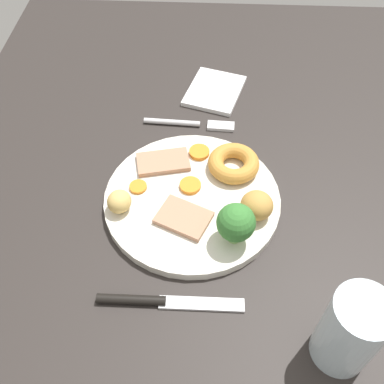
% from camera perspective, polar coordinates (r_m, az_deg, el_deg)
% --- Properties ---
extents(dining_table, '(1.20, 0.84, 0.04)m').
position_cam_1_polar(dining_table, '(0.64, 1.61, -4.22)').
color(dining_table, '#2B2623').
rests_on(dining_table, ground).
extents(dinner_plate, '(0.25, 0.25, 0.01)m').
position_cam_1_polar(dinner_plate, '(0.64, 0.00, -0.96)').
color(dinner_plate, silver).
rests_on(dinner_plate, dining_table).
extents(meat_slice_main, '(0.07, 0.08, 0.01)m').
position_cam_1_polar(meat_slice_main, '(0.61, -1.11, -3.31)').
color(meat_slice_main, tan).
rests_on(meat_slice_main, dinner_plate).
extents(meat_slice_under, '(0.06, 0.09, 0.01)m').
position_cam_1_polar(meat_slice_under, '(0.68, -3.74, 3.88)').
color(meat_slice_under, tan).
rests_on(meat_slice_under, dinner_plate).
extents(yorkshire_pudding, '(0.08, 0.08, 0.02)m').
position_cam_1_polar(yorkshire_pudding, '(0.66, 5.34, 3.69)').
color(yorkshire_pudding, '#C68938').
rests_on(yorkshire_pudding, dinner_plate).
extents(roast_potato_left, '(0.06, 0.06, 0.04)m').
position_cam_1_polar(roast_potato_left, '(0.61, 8.29, -1.66)').
color(roast_potato_left, '#BC8C42').
rests_on(roast_potato_left, dinner_plate).
extents(roast_potato_right, '(0.04, 0.04, 0.03)m').
position_cam_1_polar(roast_potato_right, '(0.62, -9.29, -0.95)').
color(roast_potato_right, '#D8B260').
rests_on(roast_potato_right, dinner_plate).
extents(carrot_coin_front, '(0.03, 0.03, 0.01)m').
position_cam_1_polar(carrot_coin_front, '(0.64, -0.25, 0.84)').
color(carrot_coin_front, orange).
rests_on(carrot_coin_front, dinner_plate).
extents(carrot_coin_back, '(0.03, 0.03, 0.01)m').
position_cam_1_polar(carrot_coin_back, '(0.69, 0.92, 5.13)').
color(carrot_coin_back, orange).
rests_on(carrot_coin_back, dinner_plate).
extents(carrot_coin_side, '(0.03, 0.03, 0.00)m').
position_cam_1_polar(carrot_coin_side, '(0.65, -6.95, 0.66)').
color(carrot_coin_side, orange).
rests_on(carrot_coin_side, dinner_plate).
extents(broccoli_floret, '(0.05, 0.05, 0.06)m').
position_cam_1_polar(broccoli_floret, '(0.57, 5.63, -3.99)').
color(broccoli_floret, '#8CB766').
rests_on(broccoli_floret, dinner_plate).
extents(fork, '(0.02, 0.15, 0.01)m').
position_cam_1_polar(fork, '(0.76, -0.01, 8.75)').
color(fork, silver).
rests_on(fork, dining_table).
extents(knife, '(0.02, 0.19, 0.01)m').
position_cam_1_polar(knife, '(0.56, -4.38, -13.81)').
color(knife, black).
rests_on(knife, dining_table).
extents(water_glass, '(0.06, 0.06, 0.11)m').
position_cam_1_polar(water_glass, '(0.52, 19.67, -16.48)').
color(water_glass, silver).
rests_on(water_glass, dining_table).
extents(folded_napkin, '(0.13, 0.12, 0.01)m').
position_cam_1_polar(folded_napkin, '(0.82, 2.90, 12.85)').
color(folded_napkin, white).
rests_on(folded_napkin, dining_table).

